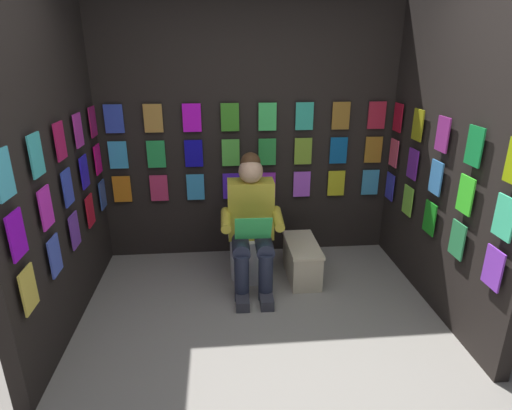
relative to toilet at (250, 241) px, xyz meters
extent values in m
plane|color=gray|center=(-0.03, 1.57, -0.33)|extent=(30.00, 30.00, 0.00)
cube|color=black|center=(-0.03, -0.51, 0.92)|extent=(2.94, 0.10, 2.49)
cube|color=orange|center=(1.21, -0.42, 0.40)|extent=(0.17, 0.01, 0.26)
cube|color=#CC2F5F|center=(0.86, -0.42, 0.40)|extent=(0.17, 0.01, 0.26)
cube|color=#3399D8|center=(0.51, -0.42, 0.40)|extent=(0.17, 0.01, 0.26)
cube|color=#4E22D7|center=(0.15, -0.42, 0.40)|extent=(0.17, 0.01, 0.26)
cube|color=purple|center=(-0.20, -0.42, 0.40)|extent=(0.17, 0.01, 0.26)
cube|color=#B14DE6|center=(-0.56, -0.42, 0.40)|extent=(0.17, 0.01, 0.26)
cube|color=gold|center=(-0.91, -0.42, 0.40)|extent=(0.17, 0.01, 0.26)
cube|color=#3A93C0|center=(-1.26, -0.42, 0.40)|extent=(0.17, 0.01, 0.26)
cube|color=#39ACE5|center=(1.21, -0.42, 0.74)|extent=(0.17, 0.01, 0.26)
cube|color=green|center=(0.86, -0.42, 0.74)|extent=(0.17, 0.01, 0.26)
cube|color=#0D0AAF|center=(0.51, -0.42, 0.74)|extent=(0.17, 0.01, 0.26)
cube|color=#53BE40|center=(0.15, -0.42, 0.74)|extent=(0.17, 0.01, 0.26)
cube|color=green|center=(-0.20, -0.42, 0.74)|extent=(0.17, 0.01, 0.26)
cube|color=olive|center=(-0.56, -0.42, 0.74)|extent=(0.17, 0.01, 0.26)
cube|color=#0C549A|center=(-0.91, -0.42, 0.74)|extent=(0.17, 0.01, 0.26)
cube|color=#9F6C1F|center=(-1.26, -0.42, 0.74)|extent=(0.17, 0.01, 0.26)
cube|color=blue|center=(1.21, -0.42, 1.08)|extent=(0.17, 0.01, 0.26)
cube|color=#B98537|center=(0.86, -0.42, 1.08)|extent=(0.17, 0.01, 0.26)
cube|color=#D40FE8|center=(0.51, -0.42, 1.08)|extent=(0.17, 0.01, 0.26)
cube|color=#388F21|center=(0.15, -0.42, 1.08)|extent=(0.17, 0.01, 0.26)
cube|color=#3DD360|center=(-0.20, -0.42, 1.08)|extent=(0.17, 0.01, 0.26)
cube|color=#2FB89B|center=(-0.56, -0.42, 1.08)|extent=(0.17, 0.01, 0.26)
cube|color=olive|center=(-0.91, -0.42, 1.08)|extent=(0.17, 0.01, 0.26)
cube|color=#AF2036|center=(-1.26, -0.42, 1.08)|extent=(0.17, 0.01, 0.26)
cube|color=black|center=(-1.49, 0.56, 0.92)|extent=(0.10, 2.03, 2.49)
cube|color=#3531B6|center=(-1.41, -0.27, 0.40)|extent=(0.01, 0.17, 0.26)
cube|color=#7ECB3C|center=(-1.41, 0.14, 0.40)|extent=(0.01, 0.17, 0.26)
cube|color=#1B8D1E|center=(-1.41, 0.56, 0.40)|extent=(0.01, 0.17, 0.26)
cube|color=#2F8C51|center=(-1.41, 0.97, 0.40)|extent=(0.01, 0.17, 0.26)
cube|color=#903DDB|center=(-1.41, 1.38, 0.40)|extent=(0.01, 0.17, 0.26)
cube|color=#DE466A|center=(-1.41, -0.27, 0.74)|extent=(0.01, 0.17, 0.26)
cube|color=#69229C|center=(-1.41, 0.14, 0.74)|extent=(0.01, 0.17, 0.26)
cube|color=#3A7EC4|center=(-1.41, 0.56, 0.74)|extent=(0.01, 0.17, 0.26)
cube|color=#40E82E|center=(-1.41, 0.97, 0.74)|extent=(0.01, 0.17, 0.26)
cube|color=#47E6A6|center=(-1.41, 1.38, 0.74)|extent=(0.01, 0.17, 0.26)
cube|color=#A61126|center=(-1.41, -0.27, 1.08)|extent=(0.01, 0.17, 0.26)
cube|color=#949316|center=(-1.41, 0.14, 1.08)|extent=(0.01, 0.17, 0.26)
cube|color=#942B85|center=(-1.41, 0.56, 1.08)|extent=(0.01, 0.17, 0.26)
cube|color=#178D3F|center=(-1.41, 0.97, 1.08)|extent=(0.01, 0.17, 0.26)
cube|color=black|center=(1.44, 0.56, 0.92)|extent=(0.10, 2.03, 2.49)
cube|color=#E9CD4B|center=(1.36, 1.38, 0.40)|extent=(0.01, 0.17, 0.26)
cube|color=#4962DF|center=(1.36, 0.97, 0.40)|extent=(0.01, 0.17, 0.26)
cube|color=purple|center=(1.36, 0.56, 0.40)|extent=(0.01, 0.17, 0.26)
cube|color=red|center=(1.36, 0.14, 0.40)|extent=(0.01, 0.17, 0.26)
cube|color=#3555AD|center=(1.36, -0.27, 0.40)|extent=(0.01, 0.17, 0.26)
cube|color=#9510D8|center=(1.36, 1.38, 0.74)|extent=(0.01, 0.17, 0.26)
cube|color=#E42FD7|center=(1.36, 0.97, 0.74)|extent=(0.01, 0.17, 0.26)
cube|color=blue|center=(1.36, 0.56, 0.74)|extent=(0.01, 0.17, 0.26)
cube|color=#2B1CE1|center=(1.36, 0.14, 0.74)|extent=(0.01, 0.17, 0.26)
cube|color=#EF0C77|center=(1.36, -0.27, 0.74)|extent=(0.01, 0.17, 0.26)
cube|color=#48BCD9|center=(1.36, 1.38, 1.08)|extent=(0.01, 0.17, 0.26)
cube|color=#42C4C8|center=(1.36, 0.97, 1.08)|extent=(0.01, 0.17, 0.26)
cube|color=#C61959|center=(1.36, 0.56, 1.08)|extent=(0.01, 0.17, 0.26)
cube|color=#CE32B4|center=(1.36, 0.14, 1.08)|extent=(0.01, 0.17, 0.26)
cube|color=#A51758|center=(1.36, -0.27, 1.08)|extent=(0.01, 0.17, 0.26)
cylinder|color=white|center=(0.00, 0.08, -0.13)|extent=(0.38, 0.38, 0.40)
cylinder|color=white|center=(0.00, 0.08, 0.09)|extent=(0.41, 0.41, 0.02)
cube|color=white|center=(0.00, -0.18, 0.25)|extent=(0.38, 0.19, 0.36)
cylinder|color=white|center=(0.00, -0.09, 0.25)|extent=(0.39, 0.07, 0.39)
cube|color=gold|center=(0.00, 0.11, 0.36)|extent=(0.40, 0.23, 0.52)
sphere|color=tan|center=(0.00, 0.14, 0.71)|extent=(0.21, 0.21, 0.21)
sphere|color=#472D19|center=(0.00, 0.11, 0.78)|extent=(0.17, 0.17, 0.17)
cylinder|color=#23283D|center=(-0.10, 0.31, 0.11)|extent=(0.16, 0.40, 0.15)
cylinder|color=#23283D|center=(0.10, 0.31, 0.11)|extent=(0.16, 0.40, 0.15)
cylinder|color=#23283D|center=(-0.09, 0.49, -0.11)|extent=(0.12, 0.12, 0.42)
cylinder|color=#23283D|center=(0.11, 0.49, -0.11)|extent=(0.12, 0.12, 0.42)
cube|color=#33333D|center=(-0.09, 0.55, -0.28)|extent=(0.11, 0.26, 0.09)
cube|color=#33333D|center=(0.11, 0.55, -0.28)|extent=(0.11, 0.26, 0.09)
cylinder|color=gold|center=(-0.22, 0.29, 0.33)|extent=(0.09, 0.31, 0.13)
cylinder|color=gold|center=(0.22, 0.28, 0.33)|extent=(0.09, 0.31, 0.13)
cube|color=#39CC61|center=(0.01, 0.45, 0.32)|extent=(0.30, 0.13, 0.23)
cube|color=beige|center=(-0.47, 0.14, -0.17)|extent=(0.26, 0.57, 0.32)
cube|color=beige|center=(-0.47, 0.14, 0.01)|extent=(0.28, 0.60, 0.03)
camera|label=1|loc=(0.26, 3.54, 1.68)|focal=29.44mm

